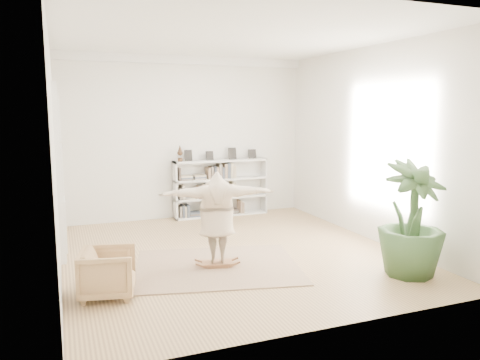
# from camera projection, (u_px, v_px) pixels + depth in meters

# --- Properties ---
(floor) EXTENTS (6.00, 6.00, 0.00)m
(floor) POSITION_uv_depth(u_px,v_px,m) (233.00, 253.00, 8.01)
(floor) COLOR olive
(floor) RESTS_ON ground
(room_shell) EXTENTS (6.00, 6.00, 6.00)m
(room_shell) POSITION_uv_depth(u_px,v_px,m) (186.00, 60.00, 10.20)
(room_shell) COLOR silver
(room_shell) RESTS_ON floor
(doors) EXTENTS (0.09, 1.78, 2.92)m
(doors) POSITION_uv_depth(u_px,v_px,m) (59.00, 170.00, 8.04)
(doors) COLOR white
(doors) RESTS_ON floor
(bookshelf) EXTENTS (2.20, 0.35, 1.64)m
(bookshelf) POSITION_uv_depth(u_px,v_px,m) (221.00, 188.00, 10.78)
(bookshelf) COLOR silver
(bookshelf) RESTS_ON floor
(armchair) EXTENTS (0.83, 0.81, 0.64)m
(armchair) POSITION_uv_depth(u_px,v_px,m) (108.00, 273.00, 6.13)
(armchair) COLOR tan
(armchair) RESTS_ON floor
(rug) EXTENTS (2.87, 2.49, 0.02)m
(rug) POSITION_uv_depth(u_px,v_px,m) (217.00, 266.00, 7.30)
(rug) COLOR tan
(rug) RESTS_ON floor
(rocker_board) EXTENTS (0.52, 0.38, 0.10)m
(rocker_board) POSITION_uv_depth(u_px,v_px,m) (217.00, 263.00, 7.29)
(rocker_board) COLOR #9C6A3E
(rocker_board) RESTS_ON rug
(person) EXTENTS (1.81, 0.84, 1.42)m
(person) POSITION_uv_depth(u_px,v_px,m) (217.00, 215.00, 7.18)
(person) COLOR beige
(person) RESTS_ON rocker_board
(houseplant) EXTENTS (1.04, 1.04, 1.71)m
(houseplant) POSITION_uv_depth(u_px,v_px,m) (412.00, 219.00, 6.84)
(houseplant) COLOR #304E27
(houseplant) RESTS_ON floor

